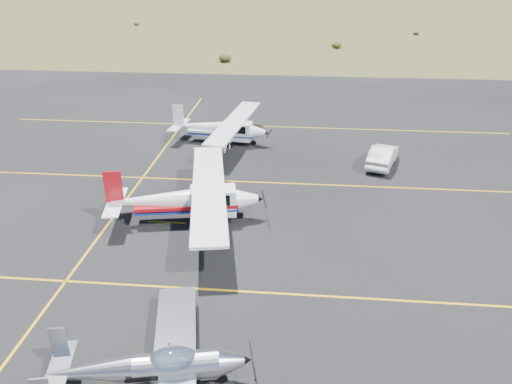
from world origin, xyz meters
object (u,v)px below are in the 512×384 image
(aircraft_cessna, at_px, (186,199))
(aircraft_plain, at_px, (221,127))
(sedan, at_px, (383,156))
(aircraft_low_wing, at_px, (153,368))

(aircraft_cessna, height_order, aircraft_plain, aircraft_cessna)
(aircraft_cessna, relative_size, sedan, 2.85)
(aircraft_cessna, distance_m, sedan, 14.18)
(aircraft_low_wing, xyz_separation_m, aircraft_cessna, (-1.39, 11.12, 0.41))
(aircraft_cessna, height_order, sedan, aircraft_cessna)
(aircraft_cessna, distance_m, aircraft_plain, 12.06)
(aircraft_plain, distance_m, sedan, 11.78)
(sedan, bearing_deg, aircraft_low_wing, 81.85)
(aircraft_low_wing, relative_size, aircraft_cessna, 0.74)
(aircraft_low_wing, bearing_deg, aircraft_plain, 81.78)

